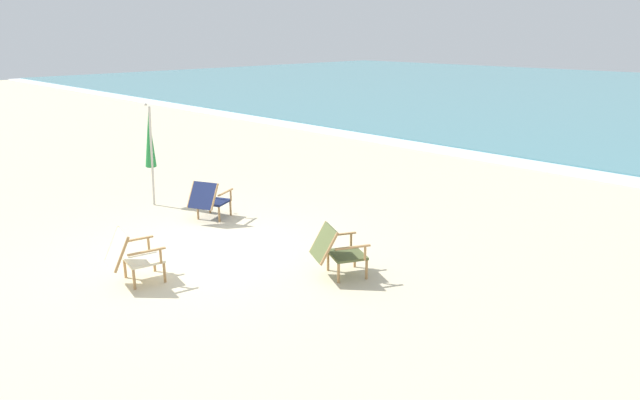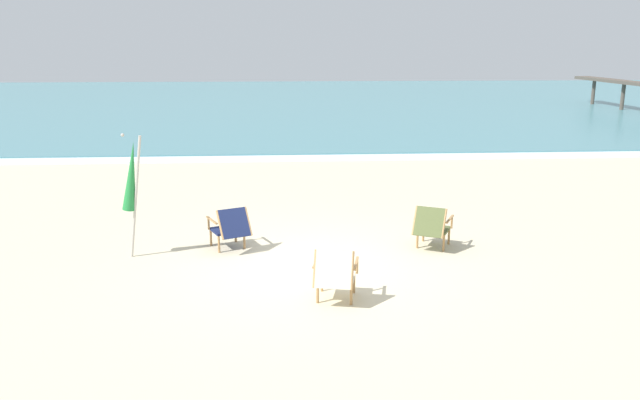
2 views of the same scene
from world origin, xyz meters
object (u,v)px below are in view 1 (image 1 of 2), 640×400
(beach_chair_front_right, at_px, (209,199))
(beach_chair_mid_center, at_px, (132,255))
(umbrella_furled_green, at_px, (150,140))
(beach_chair_back_right, at_px, (336,249))

(beach_chair_front_right, bearing_deg, beach_chair_mid_center, -56.12)
(beach_chair_mid_center, distance_m, umbrella_furled_green, 3.94)
(beach_chair_back_right, height_order, beach_chair_mid_center, beach_chair_mid_center)
(beach_chair_front_right, height_order, umbrella_furled_green, umbrella_furled_green)
(beach_chair_front_right, xyz_separation_m, beach_chair_mid_center, (1.61, -2.40, 0.01))
(beach_chair_front_right, height_order, beach_chair_back_right, beach_chair_back_right)
(beach_chair_front_right, xyz_separation_m, beach_chair_back_right, (3.51, -0.18, 0.00))
(beach_chair_back_right, distance_m, beach_chair_mid_center, 2.92)
(beach_chair_front_right, bearing_deg, umbrella_furled_green, -169.82)
(beach_chair_front_right, distance_m, umbrella_furled_green, 1.85)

